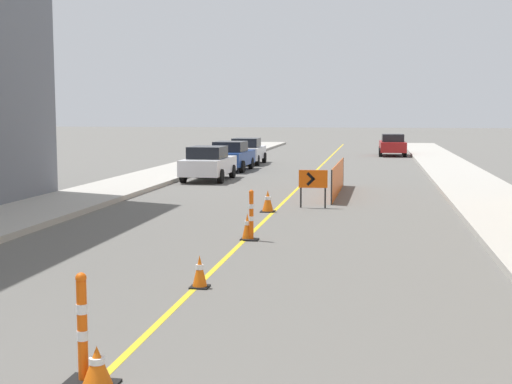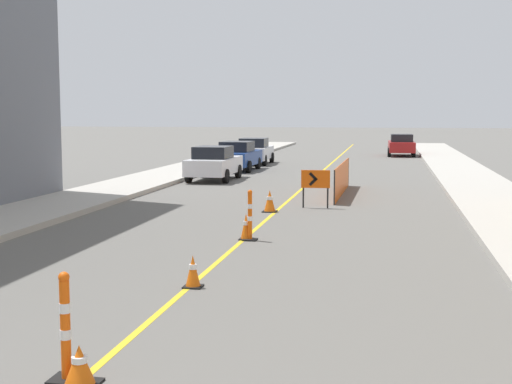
% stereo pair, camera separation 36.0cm
% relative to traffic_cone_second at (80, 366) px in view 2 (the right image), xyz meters
% --- Properties ---
extents(lane_stripe, '(0.12, 72.31, 0.01)m').
position_rel_traffic_cone_second_xyz_m(lane_stripe, '(-0.05, 27.28, -0.23)').
color(lane_stripe, gold).
rests_on(lane_stripe, ground_plane).
extents(sidewalk_left, '(3.02, 72.31, 0.18)m').
position_rel_traffic_cone_second_xyz_m(sidewalk_left, '(-7.26, 27.28, -0.15)').
color(sidewalk_left, '#ADA89E').
rests_on(sidewalk_left, ground_plane).
extents(sidewalk_right, '(3.02, 72.31, 0.18)m').
position_rel_traffic_cone_second_xyz_m(sidewalk_right, '(7.16, 27.28, -0.15)').
color(sidewalk_right, '#ADA89E').
rests_on(sidewalk_right, ground_plane).
extents(traffic_cone_second, '(0.44, 0.44, 0.49)m').
position_rel_traffic_cone_second_xyz_m(traffic_cone_second, '(0.00, 0.00, 0.00)').
color(traffic_cone_second, black).
rests_on(traffic_cone_second, ground_plane).
extents(traffic_cone_third, '(0.33, 0.33, 0.59)m').
position_rel_traffic_cone_second_xyz_m(traffic_cone_third, '(0.03, 4.75, 0.05)').
color(traffic_cone_third, black).
rests_on(traffic_cone_third, ground_plane).
extents(traffic_cone_fourth, '(0.33, 0.33, 0.66)m').
position_rel_traffic_cone_second_xyz_m(traffic_cone_fourth, '(0.01, 9.68, 0.09)').
color(traffic_cone_fourth, black).
rests_on(traffic_cone_fourth, ground_plane).
extents(traffic_cone_fifth, '(0.45, 0.45, 0.70)m').
position_rel_traffic_cone_second_xyz_m(traffic_cone_fifth, '(-0.23, 14.68, 0.10)').
color(traffic_cone_fifth, black).
rests_on(traffic_cone_fifth, ground_plane).
extents(delineator_post_front, '(0.38, 0.38, 1.31)m').
position_rel_traffic_cone_second_xyz_m(delineator_post_front, '(-0.22, 0.12, 0.34)').
color(delineator_post_front, black).
rests_on(delineator_post_front, ground_plane).
extents(delineator_post_rear, '(0.34, 0.34, 1.26)m').
position_rel_traffic_cone_second_xyz_m(delineator_post_rear, '(0.12, 9.62, 0.31)').
color(delineator_post_rear, black).
rests_on(delineator_post_rear, ground_plane).
extents(arrow_barricade_primary, '(0.95, 0.11, 1.26)m').
position_rel_traffic_cone_second_xyz_m(arrow_barricade_primary, '(1.10, 15.87, 0.66)').
color(arrow_barricade_primary, '#EF560C').
rests_on(arrow_barricade_primary, ground_plane).
extents(safety_mesh_fence, '(0.14, 6.62, 1.21)m').
position_rel_traffic_cone_second_xyz_m(safety_mesh_fence, '(1.70, 19.97, 0.37)').
color(safety_mesh_fence, '#EF560C').
rests_on(safety_mesh_fence, ground_plane).
extents(parked_car_curb_near, '(1.93, 4.31, 1.59)m').
position_rel_traffic_cone_second_xyz_m(parked_car_curb_near, '(-4.53, 24.61, 0.56)').
color(parked_car_curb_near, silver).
rests_on(parked_car_curb_near, ground_plane).
extents(parked_car_curb_mid, '(1.95, 4.36, 1.59)m').
position_rel_traffic_cone_second_xyz_m(parked_car_curb_mid, '(-4.61, 30.25, 0.56)').
color(parked_car_curb_mid, navy).
rests_on(parked_car_curb_mid, ground_plane).
extents(parked_car_curb_far, '(1.95, 4.34, 1.59)m').
position_rel_traffic_cone_second_xyz_m(parked_car_curb_far, '(-4.64, 35.25, 0.56)').
color(parked_car_curb_far, silver).
rests_on(parked_car_curb_far, ground_plane).
extents(parked_car_opposite_side, '(1.95, 4.35, 1.59)m').
position_rel_traffic_cone_second_xyz_m(parked_car_opposite_side, '(4.31, 45.15, 0.56)').
color(parked_car_opposite_side, maroon).
rests_on(parked_car_opposite_side, ground_plane).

